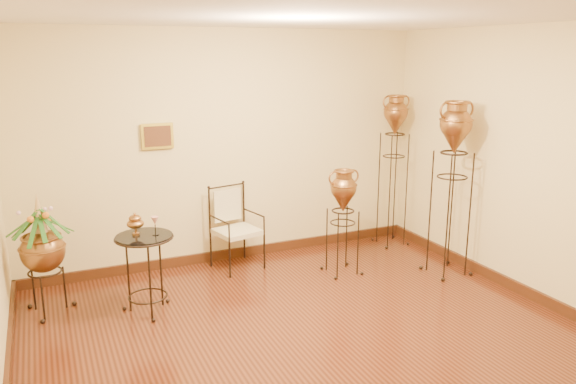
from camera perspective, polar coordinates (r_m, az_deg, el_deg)
name	(u,v)px	position (r m, az deg, el deg)	size (l,w,h in m)	color
ground	(323,350)	(5.08, 3.54, -15.75)	(5.00, 5.00, 0.00)	#572814
room_shell	(325,154)	(4.48, 3.76, 3.91)	(5.02, 5.02, 2.81)	beige
amphora_tall	(393,169)	(7.52, 10.65, 2.32)	(0.44, 0.44, 2.02)	black
amphora_mid	(451,188)	(6.63, 16.26, 0.42)	(0.56, 0.56, 2.03)	black
amphora_short	(343,221)	(6.51, 5.58, -2.99)	(0.38, 0.38, 1.26)	black
planter_urn	(42,246)	(5.95, -23.71, -5.04)	(0.67, 0.67, 1.25)	black
armchair	(237,228)	(6.69, -5.21, -3.68)	(0.65, 0.62, 0.98)	black
side_table	(146,272)	(5.74, -14.22, -7.92)	(0.72, 0.72, 1.01)	black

